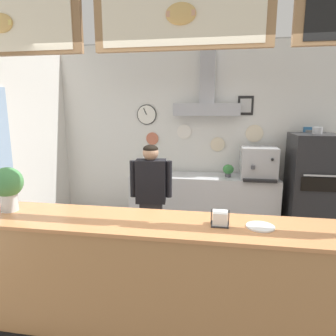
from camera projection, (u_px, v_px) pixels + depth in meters
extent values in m
plane|color=#514C47|center=(182.00, 302.00, 3.07)|extent=(6.10, 6.10, 0.00)
cube|color=gray|center=(200.00, 134.00, 5.18)|extent=(5.08, 0.12, 3.06)
cube|color=silver|center=(200.00, 135.00, 5.12)|extent=(5.04, 0.01, 3.02)
cylinder|color=black|center=(147.00, 115.00, 5.19)|extent=(0.34, 0.02, 0.34)
cylinder|color=white|center=(147.00, 115.00, 5.18)|extent=(0.32, 0.01, 0.32)
cube|color=black|center=(145.00, 111.00, 5.16)|extent=(0.06, 0.01, 0.11)
cylinder|color=#C1664C|center=(152.00, 139.00, 5.25)|extent=(0.22, 0.02, 0.22)
cylinder|color=white|center=(184.00, 132.00, 5.13)|extent=(0.25, 0.02, 0.25)
cylinder|color=beige|center=(218.00, 144.00, 5.08)|extent=(0.24, 0.02, 0.24)
cylinder|color=beige|center=(254.00, 133.00, 4.95)|extent=(0.29, 0.02, 0.29)
cube|color=teal|center=(311.00, 137.00, 4.81)|extent=(0.24, 0.02, 0.32)
cube|color=gray|center=(311.00, 137.00, 4.80)|extent=(0.18, 0.01, 0.23)
cube|color=black|center=(246.00, 106.00, 4.89)|extent=(0.25, 0.02, 0.31)
cube|color=silver|center=(246.00, 106.00, 4.88)|extent=(0.18, 0.01, 0.22)
cube|color=#A3A5AD|center=(207.00, 110.00, 4.87)|extent=(1.07, 0.30, 0.20)
cube|color=#A3A5AD|center=(208.00, 73.00, 4.79)|extent=(0.24, 0.24, 0.95)
cube|color=olive|center=(4.00, 26.00, 2.54)|extent=(1.40, 0.05, 0.49)
cube|color=#F2E5C6|center=(2.00, 25.00, 2.51)|extent=(1.26, 0.01, 0.43)
ellipsoid|color=#DBAD60|center=(1.00, 23.00, 2.50)|extent=(0.22, 0.04, 0.16)
cube|color=#E5C666|center=(0.00, 23.00, 2.49)|extent=(0.21, 0.01, 0.04)
cube|color=#9E754C|center=(181.00, 17.00, 2.29)|extent=(1.40, 0.05, 0.49)
cube|color=#F2E5C6|center=(181.00, 16.00, 2.26)|extent=(1.26, 0.01, 0.43)
ellipsoid|color=#DBAD60|center=(181.00, 14.00, 2.25)|extent=(0.23, 0.04, 0.16)
cube|color=tan|center=(181.00, 13.00, 2.24)|extent=(0.22, 0.01, 0.04)
cube|color=#B77F4C|center=(176.00, 284.00, 2.49)|extent=(3.65, 0.57, 1.03)
cube|color=#CF8550|center=(176.00, 225.00, 2.39)|extent=(3.72, 0.60, 0.03)
cube|color=silver|center=(203.00, 201.00, 4.99)|extent=(2.40, 0.58, 0.88)
cube|color=#9FA1A5|center=(202.00, 217.00, 5.04)|extent=(2.28, 0.53, 0.02)
cube|color=#232326|center=(312.00, 187.00, 4.52)|extent=(0.68, 0.71, 1.60)
cube|color=black|center=(321.00, 185.00, 4.14)|extent=(0.51, 0.02, 0.20)
cube|color=#B7BABF|center=(322.00, 176.00, 4.10)|extent=(0.48, 0.02, 0.02)
cylinder|color=#B7BABF|center=(317.00, 131.00, 4.35)|extent=(0.14, 0.14, 0.10)
cube|color=#232328|center=(151.00, 231.00, 3.86)|extent=(0.30, 0.23, 0.80)
cube|color=black|center=(151.00, 181.00, 3.73)|extent=(0.39, 0.26, 0.54)
cylinder|color=black|center=(169.00, 179.00, 3.72)|extent=(0.08, 0.08, 0.46)
cylinder|color=black|center=(133.00, 179.00, 3.74)|extent=(0.08, 0.08, 0.46)
sphere|color=tan|center=(151.00, 153.00, 3.66)|extent=(0.20, 0.20, 0.20)
ellipsoid|color=black|center=(151.00, 149.00, 3.65)|extent=(0.19, 0.19, 0.11)
cube|color=#B7BABF|center=(258.00, 163.00, 4.70)|extent=(0.55, 0.47, 0.49)
cylinder|color=#4C4C51|center=(253.00, 167.00, 4.46)|extent=(0.06, 0.06, 0.06)
cube|color=black|center=(260.00, 181.00, 4.48)|extent=(0.49, 0.10, 0.04)
sphere|color=black|center=(272.00, 159.00, 4.40)|extent=(0.04, 0.04, 0.04)
cylinder|color=#4C4C51|center=(228.00, 175.00, 4.82)|extent=(0.09, 0.09, 0.06)
ellipsoid|color=#387A3D|center=(228.00, 169.00, 4.80)|extent=(0.17, 0.17, 0.16)
cylinder|color=#4C4C51|center=(150.00, 171.00, 5.04)|extent=(0.11, 0.11, 0.08)
ellipsoid|color=#47894C|center=(150.00, 165.00, 5.02)|extent=(0.20, 0.20, 0.18)
cube|color=#262628|center=(220.00, 224.00, 2.34)|extent=(0.14, 0.14, 0.01)
cylinder|color=#262628|center=(211.00, 217.00, 2.34)|extent=(0.01, 0.01, 0.13)
cylinder|color=#262628|center=(229.00, 218.00, 2.32)|extent=(0.01, 0.01, 0.13)
cube|color=white|center=(220.00, 218.00, 2.33)|extent=(0.12, 0.12, 0.11)
cylinder|color=silver|center=(9.00, 202.00, 2.66)|extent=(0.15, 0.15, 0.17)
cylinder|color=gray|center=(10.00, 207.00, 2.67)|extent=(0.13, 0.13, 0.05)
ellipsoid|color=#47894C|center=(7.00, 182.00, 2.62)|extent=(0.27, 0.27, 0.27)
cylinder|color=white|center=(260.00, 227.00, 2.29)|extent=(0.22, 0.22, 0.01)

